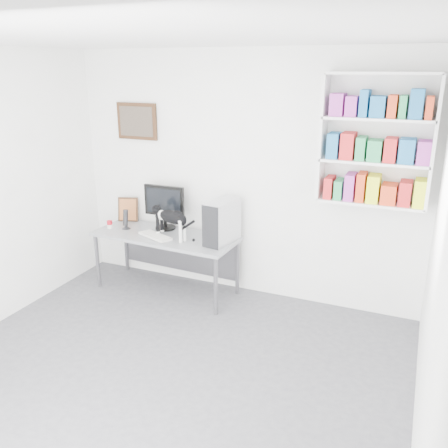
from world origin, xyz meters
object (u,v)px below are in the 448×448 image
object	(u,v)px
desk	(166,263)
speaker	(126,219)
monitor	(165,207)
soup_can	(110,224)
cat	(172,224)
pc_tower	(222,222)
bookshelf	(376,141)
leaning_print	(128,209)
keyboard	(155,236)

from	to	relation	value
desk	speaker	xyz separation A→B (m)	(-0.53, 0.00, 0.47)
monitor	soup_can	xyz separation A→B (m)	(-0.61, -0.25, -0.22)
soup_can	cat	size ratio (longest dim) A/B	0.17
pc_tower	soup_can	size ratio (longest dim) A/B	4.97
desk	speaker	size ratio (longest dim) A/B	6.88
bookshelf	leaning_print	world-z (taller)	bookshelf
desk	pc_tower	bearing A→B (deg)	5.60
bookshelf	speaker	bearing A→B (deg)	-175.02
keyboard	soup_can	world-z (taller)	soup_can
bookshelf	pc_tower	bearing A→B (deg)	-172.12
leaning_print	cat	xyz separation A→B (m)	(0.81, -0.36, 0.02)
keyboard	leaning_print	size ratio (longest dim) A/B	1.37
keyboard	leaning_print	world-z (taller)	leaning_print
bookshelf	desk	world-z (taller)	bookshelf
monitor	cat	size ratio (longest dim) A/B	0.95
monitor	keyboard	distance (m)	0.40
soup_can	cat	world-z (taller)	cat
desk	leaning_print	distance (m)	0.88
keyboard	speaker	distance (m)	0.50
pc_tower	cat	distance (m)	0.57
keyboard	pc_tower	distance (m)	0.79
bookshelf	monitor	world-z (taller)	bookshelf
speaker	desk	bearing A→B (deg)	0.97
leaning_print	desk	bearing A→B (deg)	-40.36
pc_tower	leaning_print	xyz separation A→B (m)	(-1.36, 0.24, -0.08)
cat	desk	bearing A→B (deg)	163.46
soup_can	bookshelf	bearing A→B (deg)	5.92
speaker	leaning_print	xyz separation A→B (m)	(-0.14, 0.27, 0.03)
keyboard	leaning_print	distance (m)	0.74
leaning_print	soup_can	distance (m)	0.35
monitor	pc_tower	size ratio (longest dim) A/B	1.14
pc_tower	speaker	distance (m)	1.22
desk	soup_can	bearing A→B (deg)	-172.58
desk	cat	distance (m)	0.54
speaker	cat	world-z (taller)	cat
monitor	cat	xyz separation A→B (m)	(0.24, -0.27, -0.09)
desk	cat	size ratio (longest dim) A/B	2.96
desk	leaning_print	xyz separation A→B (m)	(-0.67, 0.27, 0.50)
soup_can	desk	bearing A→B (deg)	4.74
pc_tower	speaker	xyz separation A→B (m)	(-1.22, -0.03, -0.11)
monitor	pc_tower	xyz separation A→B (m)	(0.79, -0.15, -0.03)
speaker	soup_can	xyz separation A→B (m)	(-0.18, -0.06, -0.07)
leaning_print	soup_can	bearing A→B (deg)	-115.16
pc_tower	leaning_print	world-z (taller)	pc_tower
leaning_print	cat	distance (m)	0.89
monitor	soup_can	distance (m)	0.69
cat	speaker	bearing A→B (deg)	-173.08
leaning_print	cat	bearing A→B (deg)	-41.99
desk	soup_can	xyz separation A→B (m)	(-0.71, -0.06, 0.39)
keyboard	cat	world-z (taller)	cat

